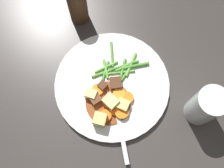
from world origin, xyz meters
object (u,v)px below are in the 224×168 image
at_px(carrot_slice_3, 127,98).
at_px(pepper_mill, 77,5).
at_px(meat_chunk_2, 103,86).
at_px(water_glass, 205,106).
at_px(dinner_plate, 112,85).
at_px(potato_chunk_3, 91,94).
at_px(potato_chunk_2, 123,105).
at_px(meat_chunk_0, 96,99).
at_px(carrot_slice_2, 119,94).
at_px(carrot_slice_5, 114,110).
at_px(potato_chunk_1, 100,119).
at_px(carrot_slice_4, 122,112).
at_px(carrot_slice_1, 105,116).
at_px(fork, 119,123).
at_px(potato_chunk_0, 111,102).
at_px(meat_chunk_1, 115,85).
at_px(carrot_slice_0, 98,90).

bearing_deg(carrot_slice_3, pepper_mill, -141.18).
distance_m(meat_chunk_2, water_glass, 0.24).
distance_m(dinner_plate, potato_chunk_3, 0.06).
xyz_separation_m(potato_chunk_2, meat_chunk_2, (-0.04, -0.06, -0.00)).
bearing_deg(carrot_slice_3, meat_chunk_2, -105.58).
distance_m(meat_chunk_0, water_glass, 0.25).
relative_size(carrot_slice_2, water_glass, 0.27).
relative_size(carrot_slice_5, potato_chunk_2, 0.90).
bearing_deg(meat_chunk_2, potato_chunk_3, -40.20).
height_order(dinner_plate, pepper_mill, pepper_mill).
bearing_deg(potato_chunk_1, carrot_slice_4, 121.74).
bearing_deg(pepper_mill, potato_chunk_1, 22.82).
height_order(carrot_slice_1, fork, carrot_slice_1).
height_order(potato_chunk_3, meat_chunk_0, potato_chunk_3).
height_order(potato_chunk_0, fork, potato_chunk_0).
bearing_deg(fork, potato_chunk_3, -123.78).
xyz_separation_m(carrot_slice_5, fork, (0.03, 0.02, -0.00)).
xyz_separation_m(carrot_slice_5, meat_chunk_1, (-0.06, -0.01, 0.00)).
bearing_deg(carrot_slice_0, dinner_plate, 126.98).
height_order(potato_chunk_2, meat_chunk_2, potato_chunk_2).
xyz_separation_m(meat_chunk_1, water_glass, (0.02, 0.21, 0.03)).
bearing_deg(potato_chunk_1, carrot_slice_0, -163.66).
distance_m(carrot_slice_0, potato_chunk_2, 0.07).
xyz_separation_m(carrot_slice_4, meat_chunk_1, (-0.06, -0.03, 0.00)).
xyz_separation_m(meat_chunk_0, water_glass, (-0.02, 0.25, 0.03)).
bearing_deg(dinner_plate, carrot_slice_4, 28.58).
relative_size(carrot_slice_4, potato_chunk_1, 1.10).
relative_size(carrot_slice_0, meat_chunk_0, 1.14).
relative_size(potato_chunk_3, pepper_mill, 0.23).
relative_size(fork, water_glass, 1.52).
bearing_deg(carrot_slice_0, potato_chunk_2, 67.99).
xyz_separation_m(potato_chunk_0, meat_chunk_2, (-0.04, -0.03, -0.00)).
height_order(dinner_plate, meat_chunk_2, meat_chunk_2).
bearing_deg(fork, meat_chunk_2, -144.74).
bearing_deg(carrot_slice_4, pepper_mill, -146.68).
bearing_deg(water_glass, carrot_slice_1, -75.32).
bearing_deg(carrot_slice_3, potato_chunk_2, -17.99).
relative_size(potato_chunk_3, meat_chunk_1, 0.92).
bearing_deg(meat_chunk_2, carrot_slice_1, 16.32).
bearing_deg(carrot_slice_2, meat_chunk_1, -146.99).
bearing_deg(water_glass, fork, -69.82).
height_order(dinner_plate, carrot_slice_4, carrot_slice_4).
xyz_separation_m(carrot_slice_2, potato_chunk_1, (0.07, -0.03, 0.01)).
height_order(carrot_slice_0, potato_chunk_0, potato_chunk_0).
distance_m(meat_chunk_1, water_glass, 0.21).
bearing_deg(potato_chunk_3, fork, 56.22).
xyz_separation_m(carrot_slice_3, meat_chunk_0, (0.02, -0.07, 0.00)).
relative_size(carrot_slice_0, meat_chunk_1, 0.99).
bearing_deg(dinner_plate, potato_chunk_2, 35.58).
bearing_deg(carrot_slice_5, potato_chunk_1, -43.60).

